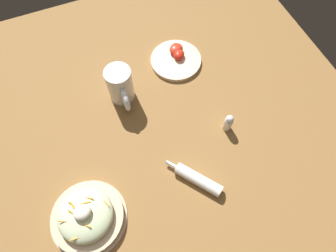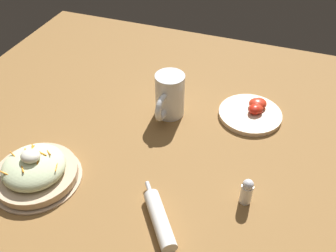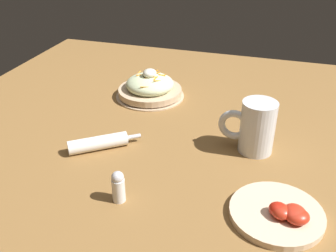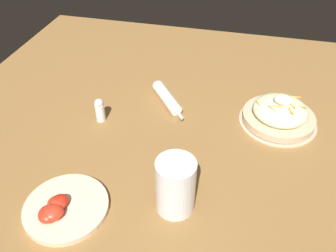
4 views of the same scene
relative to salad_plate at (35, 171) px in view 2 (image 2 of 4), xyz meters
name	(u,v)px [view 2 (image 2 of 4)]	position (x,y,z in m)	size (l,w,h in m)	color
ground_plane	(153,162)	(0.24, 0.15, -0.03)	(1.43, 1.43, 0.00)	olive
salad_plate	(35,171)	(0.00, 0.00, 0.00)	(0.22, 0.22, 0.09)	#D1B28E
beer_mug	(169,98)	(0.22, 0.35, 0.03)	(0.08, 0.14, 0.13)	white
napkin_roll	(159,219)	(0.33, -0.02, -0.01)	(0.13, 0.16, 0.03)	white
tomato_plate	(252,112)	(0.45, 0.42, -0.02)	(0.18, 0.18, 0.04)	beige
salt_shaker	(247,191)	(0.49, 0.11, 0.01)	(0.03, 0.03, 0.07)	white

